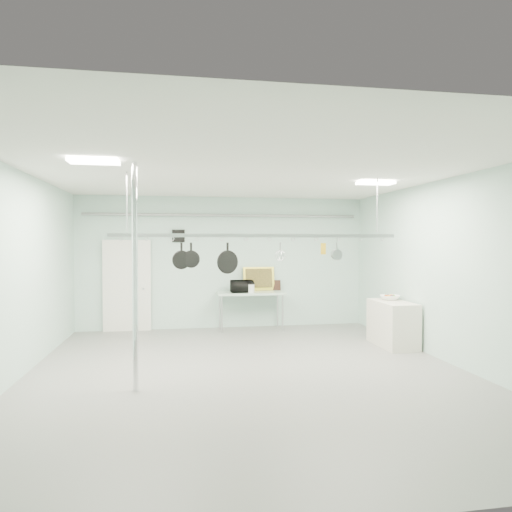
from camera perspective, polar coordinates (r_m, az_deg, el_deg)
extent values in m
plane|color=gray|center=(7.52, -0.90, -14.40)|extent=(8.00, 8.00, 0.00)
cube|color=silver|center=(7.31, -0.92, 10.39)|extent=(7.00, 8.00, 0.02)
cube|color=silver|center=(11.20, -4.02, -0.82)|extent=(7.00, 0.02, 3.20)
cube|color=silver|center=(8.50, 23.03, -1.71)|extent=(0.02, 8.00, 3.20)
cube|color=silver|center=(11.19, -15.81, -3.70)|extent=(1.10, 0.10, 2.20)
cube|color=black|center=(11.11, -9.68, 2.50)|extent=(0.30, 0.04, 0.30)
cylinder|color=gray|center=(11.12, -3.99, 5.10)|extent=(6.60, 0.07, 0.07)
cylinder|color=silver|center=(6.59, -14.88, -2.57)|extent=(0.08, 0.08, 3.20)
cube|color=#B7D8BF|center=(10.94, -0.67, -4.65)|extent=(1.60, 0.70, 0.05)
cylinder|color=#B7B7BC|center=(10.64, -4.30, -7.28)|extent=(0.04, 0.04, 0.86)
cylinder|color=#B7B7BC|center=(11.19, -4.57, -6.84)|extent=(0.04, 0.04, 0.86)
cylinder|color=#B7B7BC|center=(10.86, 3.34, -7.09)|extent=(0.04, 0.04, 0.86)
cylinder|color=#B7B7BC|center=(11.41, 2.70, -6.68)|extent=(0.04, 0.04, 0.86)
cube|color=beige|center=(9.68, 16.71, -8.11)|extent=(0.60, 1.20, 0.90)
cube|color=#B7B7BC|center=(7.56, 0.24, 2.57)|extent=(4.80, 0.06, 0.06)
cylinder|color=#B7B7BC|center=(7.51, -15.84, 6.33)|extent=(0.02, 0.02, 0.94)
cylinder|color=#B7B7BC|center=(8.21, 14.92, 5.93)|extent=(0.02, 0.02, 0.94)
cube|color=white|center=(6.53, -19.60, 11.10)|extent=(0.65, 0.30, 0.05)
cube|color=white|center=(8.57, 14.71, 8.84)|extent=(0.65, 0.30, 0.05)
imported|color=black|center=(10.85, -1.79, -3.81)|extent=(0.53, 0.37, 0.29)
cylinder|color=silver|center=(10.74, -0.61, -4.09)|extent=(0.16, 0.16, 0.20)
cube|color=gold|center=(11.25, 0.35, -2.87)|extent=(0.79, 0.19, 0.58)
cube|color=black|center=(11.34, 2.33, -3.67)|extent=(0.30, 0.10, 0.25)
imported|color=white|center=(9.85, 16.38, -5.01)|extent=(0.51, 0.51, 0.10)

